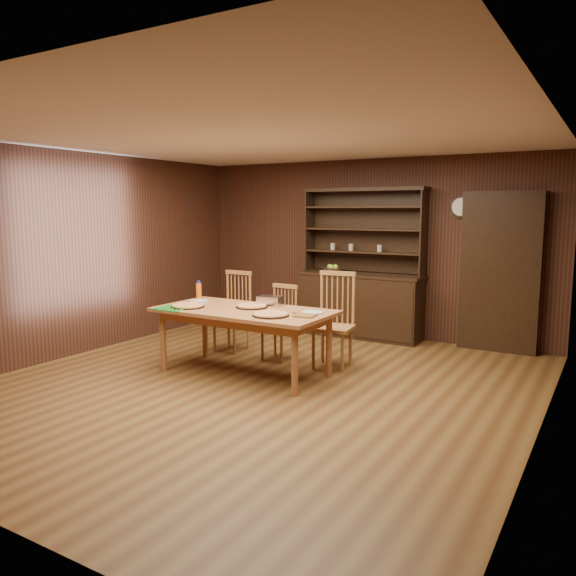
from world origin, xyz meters
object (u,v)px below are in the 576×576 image
Objects in this scene: china_hutch at (361,297)px; chair_right at (335,316)px; chair_left at (235,308)px; juice_bottle at (199,290)px; dining_table at (244,316)px; chair_center at (281,320)px.

china_hutch is 1.65m from chair_right.
juice_bottle is at bearing -109.36° from chair_left.
dining_table is 1.91× the size of chair_left.
chair_center is 0.73m from chair_right.
chair_right is at bearing 48.69° from dining_table.
juice_bottle is at bearing -152.37° from chair_center.
chair_left is 1.13× the size of chair_center.
chair_left is 0.93× the size of chair_right.
chair_center is at bearing -5.06° from chair_left.
chair_right is 5.14× the size of juice_bottle.
juice_bottle is (-1.33, -2.08, 0.26)m from china_hutch.
dining_table is 2.15× the size of chair_center.
chair_center is at bearing 89.48° from dining_table.
dining_table is at bearing -98.66° from china_hutch.
china_hutch reaches higher than dining_table.
chair_left is 1.50m from chair_right.
china_hutch is 1.08× the size of dining_table.
chair_right is (0.36, -1.61, 0.01)m from china_hutch.
chair_right is at bearing 6.50° from chair_center.
chair_center is (0.77, -0.08, -0.07)m from chair_left.
china_hutch is 1.69m from chair_center.
chair_left is 4.78× the size of juice_bottle.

